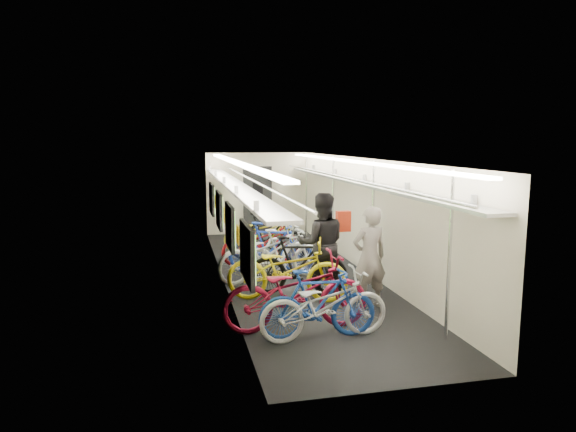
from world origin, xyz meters
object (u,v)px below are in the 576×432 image
passenger_near (369,257)px  backpack (343,221)px  bicycle_0 (324,305)px  bicycle_1 (318,304)px  passenger_mid (321,244)px

passenger_near → backpack: 1.23m
bicycle_0 → passenger_near: passenger_near is taller
bicycle_0 → bicycle_1: size_ratio=1.12×
passenger_near → passenger_mid: passenger_mid is taller
passenger_mid → passenger_near: bearing=132.2°
bicycle_1 → passenger_mid: (0.64, 2.05, 0.42)m
bicycle_1 → passenger_mid: 2.19m
bicycle_1 → passenger_near: size_ratio=0.99×
passenger_mid → backpack: (0.49, 0.25, 0.36)m
bicycle_0 → passenger_mid: bearing=-18.9°
passenger_mid → bicycle_0: bearing=84.7°
bicycle_0 → backpack: backpack is taller
bicycle_1 → bicycle_0: bearing=-108.6°
backpack → bicycle_1: bearing=-117.4°
passenger_near → backpack: (-0.08, 1.15, 0.43)m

